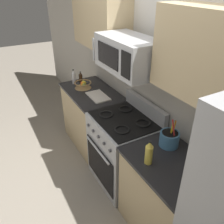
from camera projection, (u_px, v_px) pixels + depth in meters
ground_plane at (72, 198)px, 2.86m from camera, size 16.00×16.00×0.00m
wall_back at (154, 82)px, 2.67m from camera, size 8.00×0.10×2.60m
counter_left at (92, 118)px, 3.62m from camera, size 1.04×0.65×0.91m
range_oven at (123, 150)px, 2.92m from camera, size 0.76×0.69×1.09m
counter_right at (166, 197)px, 2.32m from camera, size 0.84×0.65×0.91m
microwave at (129, 54)px, 2.33m from camera, size 0.74×0.44×0.34m
upper_cabinets_left at (100, 21)px, 3.00m from camera, size 1.03×0.34×0.65m
upper_cabinets_right at (207, 55)px, 1.69m from camera, size 0.83×0.34×0.65m
utensil_crock at (169, 139)px, 2.27m from camera, size 0.19×0.19×0.33m
fruit_basket at (83, 85)px, 3.47m from camera, size 0.25×0.25×0.11m
cutting_board at (98, 96)px, 3.23m from camera, size 0.38×0.23×0.02m
bottle_vinegar at (74, 77)px, 3.58m from camera, size 0.06×0.06×0.23m
bottle_soy at (81, 77)px, 3.64m from camera, size 0.06×0.06×0.17m
bottle_oil at (149, 153)px, 2.03m from camera, size 0.07×0.07×0.24m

